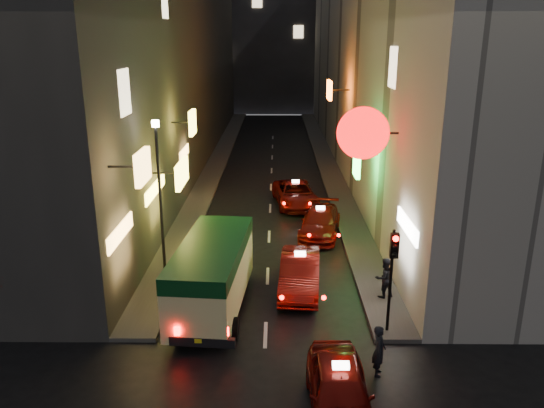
{
  "coord_description": "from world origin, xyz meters",
  "views": [
    {
      "loc": [
        0.34,
        -6.81,
        9.33
      ],
      "look_at": [
        0.18,
        13.0,
        3.1
      ],
      "focal_mm": 35.0,
      "sensor_mm": 36.0,
      "label": 1
    }
  ],
  "objects_px": {
    "taxi_near": "(340,388)",
    "pedestrian_crossing": "(379,347)",
    "traffic_light": "(393,260)",
    "minibus": "(212,268)",
    "lamp_post": "(160,188)"
  },
  "relations": [
    {
      "from": "taxi_near",
      "to": "pedestrian_crossing",
      "type": "xyz_separation_m",
      "value": [
        1.32,
        1.71,
        0.08
      ]
    },
    {
      "from": "pedestrian_crossing",
      "to": "traffic_light",
      "type": "distance_m",
      "value": 2.83
    },
    {
      "from": "minibus",
      "to": "pedestrian_crossing",
      "type": "relative_size",
      "value": 3.47
    },
    {
      "from": "taxi_near",
      "to": "pedestrian_crossing",
      "type": "distance_m",
      "value": 2.16
    },
    {
      "from": "pedestrian_crossing",
      "to": "lamp_post",
      "type": "height_order",
      "value": "lamp_post"
    },
    {
      "from": "minibus",
      "to": "lamp_post",
      "type": "bearing_deg",
      "value": 129.12
    },
    {
      "from": "pedestrian_crossing",
      "to": "traffic_light",
      "type": "xyz_separation_m",
      "value": [
        0.7,
        2.06,
        1.81
      ]
    },
    {
      "from": "minibus",
      "to": "traffic_light",
      "type": "relative_size",
      "value": 1.75
    },
    {
      "from": "minibus",
      "to": "taxi_near",
      "type": "xyz_separation_m",
      "value": [
        3.87,
        -5.47,
        -0.82
      ]
    },
    {
      "from": "taxi_near",
      "to": "traffic_light",
      "type": "xyz_separation_m",
      "value": [
        2.02,
        3.78,
        1.89
      ]
    },
    {
      "from": "pedestrian_crossing",
      "to": "taxi_near",
      "type": "bearing_deg",
      "value": 153.06
    },
    {
      "from": "lamp_post",
      "to": "pedestrian_crossing",
      "type": "bearing_deg",
      "value": -41.31
    },
    {
      "from": "taxi_near",
      "to": "traffic_light",
      "type": "bearing_deg",
      "value": 61.89
    },
    {
      "from": "lamp_post",
      "to": "traffic_light",
      "type": "bearing_deg",
      "value": -28.91
    },
    {
      "from": "pedestrian_crossing",
      "to": "minibus",
      "type": "bearing_deg",
      "value": 64.76
    }
  ]
}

